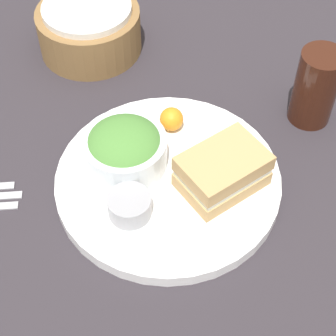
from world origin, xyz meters
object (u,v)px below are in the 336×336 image
salad_bowl (125,148)px  dressing_cup (130,206)px  plate (168,181)px  bread_basket (89,28)px  drink_glass (316,87)px  sandwich (223,171)px

salad_bowl → dressing_cup: salad_bowl is taller
plate → salad_bowl: salad_bowl is taller
plate → bread_basket: 0.34m
bread_basket → dressing_cup: bearing=-88.0°
plate → bread_basket: size_ratio=1.80×
plate → drink_glass: 0.27m
salad_bowl → bread_basket: same height
bread_basket → plate: bearing=-77.1°
sandwich → dressing_cup: 0.14m
dressing_cup → drink_glass: (0.31, 0.15, 0.03)m
salad_bowl → dressing_cup: 0.09m
dressing_cup → bread_basket: size_ratio=0.33×
sandwich → dressing_cup: sandwich is taller
dressing_cup → drink_glass: 0.35m
sandwich → drink_glass: size_ratio=1.10×
drink_glass → plate: bearing=-159.1°
salad_bowl → drink_glass: drink_glass is taller
plate → drink_glass: bearing=20.9°
dressing_cup → salad_bowl: bearing=85.4°
plate → salad_bowl: size_ratio=2.69×
drink_glass → bread_basket: size_ratio=0.70×
sandwich → drink_glass: drink_glass is taller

